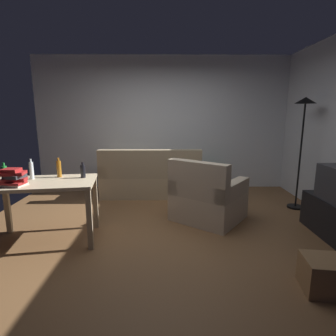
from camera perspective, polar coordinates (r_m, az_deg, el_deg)
name	(u,v)px	position (r m, az deg, el deg)	size (l,w,h in m)	color
ground_plane	(161,229)	(3.81, -1.48, -12.80)	(5.20, 4.40, 0.02)	brown
wall_rear	(163,124)	(5.68, -1.17, 9.37)	(5.20, 0.10, 2.70)	silver
couch	(151,179)	(5.22, -3.63, -2.41)	(1.87, 0.84, 0.92)	tan
torchiere_lamp	(303,123)	(4.82, 26.78, 8.56)	(0.32, 0.32, 1.81)	black
desk	(44,190)	(3.58, -24.88, -4.27)	(1.29, 0.87, 0.76)	#C6B28E
potted_plant	(214,174)	(5.60, 9.83, -1.36)	(0.36, 0.36, 0.57)	brown
armchair	(207,199)	(4.03, 8.23, -6.52)	(1.22, 1.21, 0.92)	beige
storage_box	(332,275)	(2.94, 31.35, -18.88)	(0.48, 0.34, 0.30)	olive
bottle_green	(5,173)	(3.80, -31.34, -0.88)	(0.06, 0.06, 0.22)	#1E722D
bottle_clear	(32,170)	(3.72, -26.96, -0.42)	(0.05, 0.05, 0.25)	silver
bottle_amber	(59,169)	(3.69, -22.11, -0.13)	(0.06, 0.06, 0.25)	#9E6019
bottle_dark	(83,171)	(3.55, -17.59, -0.61)	(0.06, 0.06, 0.20)	black
book_stack	(13,178)	(3.45, -29.98, -1.82)	(0.29, 0.23, 0.20)	beige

